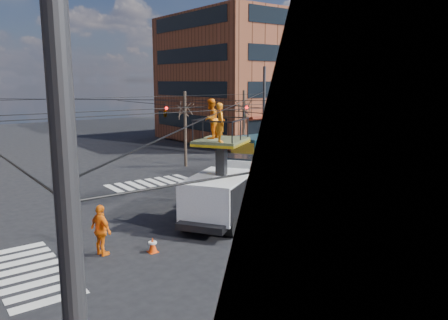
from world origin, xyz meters
TOP-DOWN VIEW (x-y plane):
  - ground at (0.00, 0.00)m, footprint 120.00×120.00m
  - sidewalk_ne at (21.00, 21.00)m, footprint 18.00×18.00m
  - crosswalks at (0.00, 0.00)m, footprint 22.40×22.40m
  - building_ne at (21.98, 23.98)m, footprint 20.06×16.06m
  - overhead_network at (-0.07, 0.40)m, footprint 24.24×24.24m
  - tree_a at (5.00, 13.50)m, footprint 2.00×2.00m
  - tree_b at (11.00, 13.50)m, footprint 2.00×2.00m
  - tree_c at (17.00, 13.50)m, footprint 2.00×2.00m
  - utility_truck at (-0.37, 0.91)m, footprint 7.11×5.78m
  - city_bus at (9.76, 5.13)m, footprint 11.20×3.12m
  - traffic_cone at (-5.54, -0.99)m, footprint 0.36×0.36m
  - worker_ground at (-7.29, -0.05)m, footprint 0.77×1.29m
  - flagger at (4.50, 2.27)m, footprint 1.00×1.42m

SIDE VIEW (x-z plane):
  - ground at x=0.00m, z-range 0.00..0.00m
  - crosswalks at x=0.00m, z-range 0.00..0.02m
  - sidewalk_ne at x=21.00m, z-range 0.00..0.12m
  - traffic_cone at x=-5.54m, z-range 0.00..0.63m
  - flagger at x=4.50m, z-range 0.00..1.99m
  - worker_ground at x=-7.29m, z-range 0.00..2.06m
  - city_bus at x=9.76m, z-range 0.12..3.32m
  - utility_truck at x=-0.37m, z-range -1.00..4.99m
  - overhead_network at x=-0.07m, z-range 0.29..8.29m
  - tree_a at x=5.00m, z-range 1.63..7.63m
  - tree_b at x=11.00m, z-range 1.63..7.63m
  - tree_c at x=17.00m, z-range 1.63..7.63m
  - building_ne at x=21.98m, z-range 0.00..14.00m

